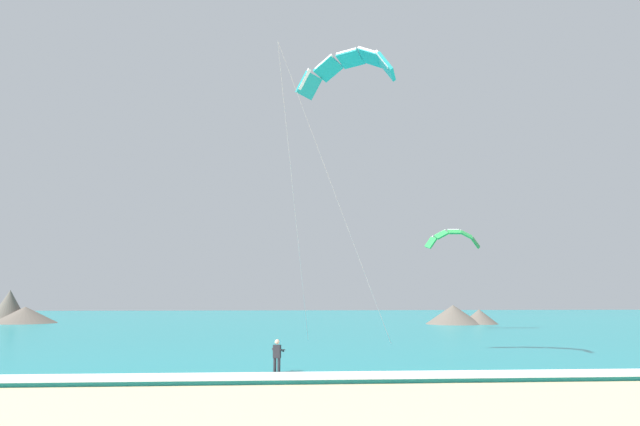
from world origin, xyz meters
The scene contains 8 objects.
sea centered at (0.00, 74.44, 0.10)m, with size 200.00×120.00×0.20m, color teal.
surf_foam centered at (0.00, 15.44, 0.22)m, with size 200.00×2.42×0.04m, color white.
surfboard centered at (0.10, 16.84, 0.03)m, with size 0.88×1.47×0.09m.
kitesurfer centered at (0.11, 16.86, 0.94)m, with size 0.63×0.63×1.69m.
kite_primary centered at (4.11, 21.91, 17.07)m, with size 6.71×6.86×16.92m.
kite_distant centered at (18.67, 49.54, 9.87)m, with size 6.02×1.77×2.16m.
headland_right centered at (23.02, 62.00, 1.21)m, with size 9.61×7.52×2.57m.
headland_left centered at (-34.70, 69.25, 1.50)m, with size 12.20×9.38×4.48m.
Camera 1 is at (0.11, -10.86, 3.68)m, focal length 32.76 mm.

